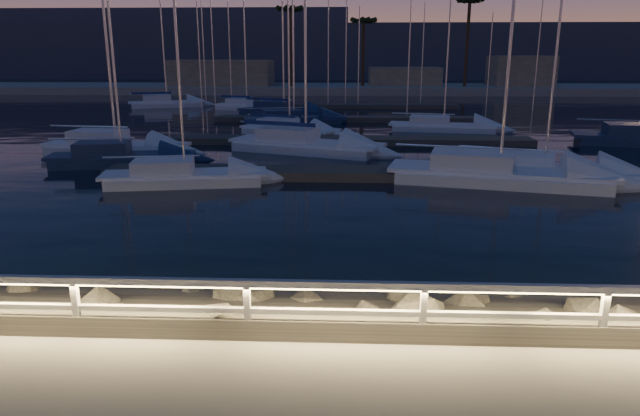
# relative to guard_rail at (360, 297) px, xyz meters

# --- Properties ---
(ground) EXTENTS (400.00, 400.00, 0.00)m
(ground) POSITION_rel_guard_rail_xyz_m (0.07, 0.00, -0.77)
(ground) COLOR gray
(ground) RESTS_ON ground
(harbor_water) EXTENTS (400.00, 440.00, 0.60)m
(harbor_water) POSITION_rel_guard_rail_xyz_m (0.07, 31.22, -1.74)
(harbor_water) COLOR black
(harbor_water) RESTS_ON ground
(guard_rail) EXTENTS (44.11, 0.12, 1.06)m
(guard_rail) POSITION_rel_guard_rail_xyz_m (0.00, 0.00, 0.00)
(guard_rail) COLOR silver
(guard_rail) RESTS_ON ground
(riprap) EXTENTS (38.51, 3.11, 1.47)m
(riprap) POSITION_rel_guard_rail_xyz_m (0.56, 1.54, -1.00)
(riprap) COLOR #676358
(riprap) RESTS_ON ground
(floating_docks) EXTENTS (22.00, 36.00, 0.40)m
(floating_docks) POSITION_rel_guard_rail_xyz_m (0.07, 32.50, -1.17)
(floating_docks) COLOR #5C544C
(floating_docks) RESTS_ON ground
(far_shore) EXTENTS (160.00, 14.00, 5.20)m
(far_shore) POSITION_rel_guard_rail_xyz_m (-0.06, 74.05, -0.48)
(far_shore) COLOR gray
(far_shore) RESTS_ON ground
(palm_left) EXTENTS (3.00, 3.00, 11.20)m
(palm_left) POSITION_rel_guard_rail_xyz_m (-7.93, 72.00, 9.36)
(palm_left) COLOR #453420
(palm_left) RESTS_ON ground
(palm_center) EXTENTS (3.00, 3.00, 9.70)m
(palm_center) POSITION_rel_guard_rail_xyz_m (2.07, 73.00, 8.01)
(palm_center) COLOR #453420
(palm_center) RESTS_ON ground
(palm_right) EXTENTS (3.00, 3.00, 12.20)m
(palm_right) POSITION_rel_guard_rail_xyz_m (16.07, 72.00, 10.26)
(palm_right) COLOR #453420
(palm_right) RESTS_ON ground
(distant_hills) EXTENTS (230.00, 37.50, 18.00)m
(distant_hills) POSITION_rel_guard_rail_xyz_m (-22.06, 133.69, 3.96)
(distant_hills) COLOR #323B4E
(distant_hills) RESTS_ON ground
(sailboat_a) EXTENTS (7.22, 3.19, 11.96)m
(sailboat_a) POSITION_rel_guard_rail_xyz_m (-11.50, 18.47, -0.94)
(sailboat_a) COLOR navy
(sailboat_a) RESTS_ON ground
(sailboat_b) EXTENTS (7.05, 3.14, 11.62)m
(sailboat_b) POSITION_rel_guard_rail_xyz_m (-7.22, 14.38, -0.97)
(sailboat_b) COLOR white
(sailboat_b) RESTS_ON ground
(sailboat_c) EXTENTS (9.57, 4.71, 15.66)m
(sailboat_c) POSITION_rel_guard_rail_xyz_m (6.05, 15.24, -0.91)
(sailboat_c) COLOR white
(sailboat_c) RESTS_ON ground
(sailboat_d) EXTENTS (8.12, 4.76, 13.29)m
(sailboat_d) POSITION_rel_guard_rail_xyz_m (8.39, 16.52, -0.97)
(sailboat_d) COLOR white
(sailboat_d) RESTS_ON ground
(sailboat_e) EXTENTS (8.08, 3.21, 13.49)m
(sailboat_e) POSITION_rel_guard_rail_xyz_m (-13.07, 21.69, -0.90)
(sailboat_e) COLOR white
(sailboat_e) RESTS_ON ground
(sailboat_f) EXTENTS (9.01, 5.44, 14.89)m
(sailboat_f) POSITION_rel_guard_rail_xyz_m (-2.70, 22.87, -0.90)
(sailboat_f) COLOR white
(sailboat_f) RESTS_ON ground
(sailboat_g) EXTENTS (8.04, 4.38, 13.16)m
(sailboat_g) POSITION_rel_guard_rail_xyz_m (-4.53, 36.01, -0.96)
(sailboat_g) COLOR navy
(sailboat_g) RESTS_ON ground
(sailboat_i) EXTENTS (6.75, 3.97, 11.19)m
(sailboat_i) POSITION_rel_guard_rail_xyz_m (-10.12, 47.38, -0.96)
(sailboat_i) COLOR white
(sailboat_i) RESTS_ON ground
(sailboat_j) EXTENTS (7.13, 4.64, 11.88)m
(sailboat_j) POSITION_rel_guard_rail_xyz_m (-4.23, 29.79, -0.96)
(sailboat_j) COLOR white
(sailboat_j) RESTS_ON ground
(sailboat_l) EXTENTS (7.95, 3.66, 12.99)m
(sailboat_l) POSITION_rel_guard_rail_xyz_m (6.55, 32.36, -0.98)
(sailboat_l) COLOR white
(sailboat_l) RESTS_ON ground
(sailboat_m) EXTENTS (7.89, 4.66, 13.08)m
(sailboat_m) POSITION_rel_guard_rail_xyz_m (-18.96, 50.04, -0.91)
(sailboat_m) COLOR white
(sailboat_m) RESTS_ON ground
(sailboat_n) EXTENTS (8.58, 5.28, 14.21)m
(sailboat_n) POSITION_rel_guard_rail_xyz_m (-5.90, 41.62, -0.91)
(sailboat_n) COLOR navy
(sailboat_n) RESTS_ON ground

